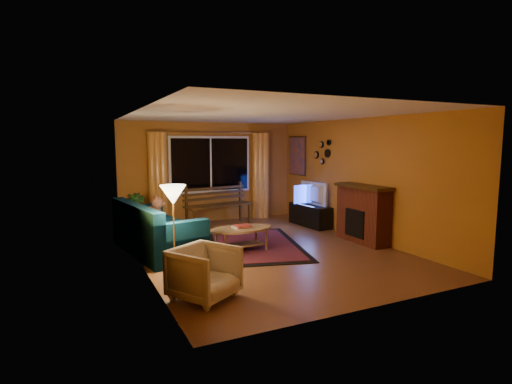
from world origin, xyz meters
name	(u,v)px	position (x,y,z in m)	size (l,w,h in m)	color
floor	(263,249)	(0.00, 0.00, -0.01)	(4.50, 6.00, 0.02)	brown
ceiling	(263,114)	(0.00, 0.00, 2.51)	(4.50, 6.00, 0.02)	white
wall_back	(210,172)	(0.00, 3.01, 1.25)	(4.50, 0.02, 2.50)	#BB762B
wall_left	(138,189)	(-2.26, 0.00, 1.25)	(0.02, 6.00, 2.50)	#BB762B
wall_right	(359,178)	(2.26, 0.00, 1.25)	(0.02, 6.00, 2.50)	#BB762B
window	(211,164)	(0.00, 2.94, 1.45)	(2.00, 0.02, 1.30)	black
curtain_rod	(211,132)	(0.00, 2.90, 2.25)	(0.03, 0.03, 3.20)	#BF8C3F
curtain_left	(158,180)	(-1.35, 2.88, 1.12)	(0.36, 0.36, 2.24)	#F39F3D
curtain_right	(260,176)	(1.35, 2.88, 1.12)	(0.36, 0.36, 2.24)	#F39F3D
bench	(219,215)	(-0.02, 2.35, 0.25)	(1.68, 0.49, 0.50)	#38230B
potted_plant	(135,212)	(-1.92, 2.71, 0.42)	(0.47, 0.47, 0.85)	#235B1E
sofa	(157,227)	(-1.84, 0.65, 0.46)	(0.97, 2.27, 0.92)	#05243A
dog	(154,209)	(-1.79, 1.16, 0.72)	(0.35, 0.49, 0.53)	#8E5747
armchair	(204,270)	(-1.75, -1.85, 0.37)	(0.73, 0.68, 0.75)	beige
floor_lamp	(174,229)	(-1.82, -0.56, 0.67)	(0.22, 0.22, 1.33)	#BF8C3F
rug	(254,245)	(-0.03, 0.31, 0.01)	(1.72, 2.71, 0.02)	maroon
coffee_table	(241,239)	(-0.43, 0.04, 0.22)	(1.20, 1.20, 0.44)	#A08259
tv_console	(310,215)	(1.97, 1.40, 0.26)	(0.41, 1.23, 0.51)	black
television	(310,194)	(1.97, 1.40, 0.78)	(0.95, 0.12, 0.55)	black
fireplace	(363,215)	(2.05, -0.40, 0.55)	(0.40, 1.20, 1.10)	maroon
mirror_cluster	(322,151)	(2.21, 1.30, 1.80)	(0.06, 0.60, 0.56)	black
painting	(297,156)	(2.22, 2.45, 1.65)	(0.04, 0.76, 0.96)	#D05712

